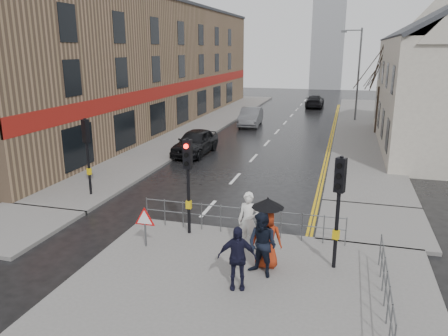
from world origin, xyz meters
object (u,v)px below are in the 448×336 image
Objects in this scene: pedestrian_with_umbrella at (267,231)px; car_parked at (195,142)px; pedestrian_a at (248,221)px; pedestrian_b at (262,245)px; car_mid at (251,117)px; pedestrian_d at (237,258)px.

pedestrian_with_umbrella is 15.21m from car_parked.
pedestrian_a is 1.01× the size of pedestrian_b.
pedestrian_a is at bearing 139.36° from pedestrian_b.
car_mid is (1.08, 11.17, -0.01)m from car_parked.
pedestrian_a is 1.07× the size of pedestrian_d.
pedestrian_b reaches higher than car_mid.
pedestrian_with_umbrella is 1.51m from pedestrian_d.
pedestrian_b reaches higher than pedestrian_d.
car_mid is (-5.87, 25.21, -0.31)m from pedestrian_b.
car_parked is (-6.43, 14.89, -0.25)m from pedestrian_d.
car_parked is at bearing 140.37° from pedestrian_b.
pedestrian_b is at bearing -93.51° from pedestrian_with_umbrella.
pedestrian_with_umbrella reaches higher than pedestrian_a.
pedestrian_with_umbrella reaches higher than pedestrian_d.
pedestrian_with_umbrella is (0.80, -1.07, 0.20)m from pedestrian_a.
pedestrian_b is 0.99m from pedestrian_d.
pedestrian_a is 0.88× the size of pedestrian_with_umbrella.
pedestrian_a is at bearing 81.68° from pedestrian_d.
pedestrian_b is 15.67m from car_parked.
pedestrian_a is 2.47m from pedestrian_d.
car_mid is at bearing 86.65° from car_parked.
car_parked is at bearing 117.36° from pedestrian_with_umbrella.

